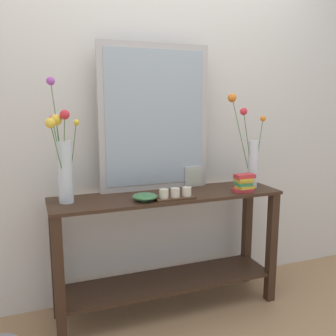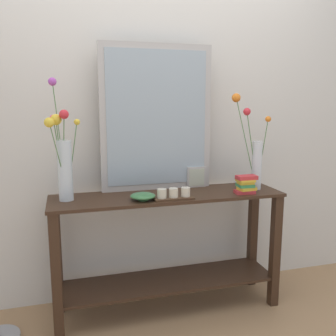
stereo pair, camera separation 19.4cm
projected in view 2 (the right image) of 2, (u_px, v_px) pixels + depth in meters
name	position (u px, v px, depth m)	size (l,w,h in m)	color
ground_plane	(168.00, 309.00, 2.45)	(7.00, 6.00, 0.02)	#A87F56
wall_back	(156.00, 103.00, 2.51)	(6.40, 0.08, 2.70)	silver
console_table	(168.00, 240.00, 2.37)	(1.47, 0.38, 0.78)	#382316
mirror_leaning	(157.00, 118.00, 2.37)	(0.74, 0.03, 0.94)	#B7B2AD
tall_vase_left	(63.00, 158.00, 2.12)	(0.20, 0.23, 0.72)	silver
vase_right	(254.00, 153.00, 2.42)	(0.25, 0.17, 0.63)	silver
candle_tray	(174.00, 195.00, 2.19)	(0.24, 0.09, 0.07)	#472D1C
picture_frame_small	(196.00, 177.00, 2.50)	(0.13, 0.01, 0.14)	#B7B2AD
decorative_bowl	(143.00, 196.00, 2.17)	(0.15, 0.15, 0.04)	#38703D
book_stack	(246.00, 184.00, 2.33)	(0.14, 0.10, 0.12)	#C63338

